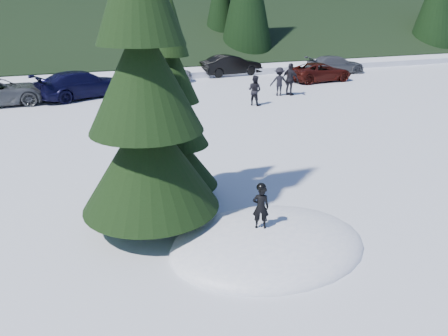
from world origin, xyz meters
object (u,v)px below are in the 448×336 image
object	(u,v)px
car_5	(231,65)
spruce_short	(175,124)
car_3	(82,84)
car_6	(320,72)
child_skier	(261,207)
spruce_tall	(145,90)
adult_1	(290,79)
car_7	(335,64)
adult_2	(279,82)
adult_0	(255,90)
car_4	(163,72)

from	to	relation	value
car_5	spruce_short	bearing A→B (deg)	149.17
car_3	car_6	size ratio (longest dim) A/B	1.17
car_3	car_5	distance (m)	11.59
child_skier	spruce_tall	bearing A→B (deg)	-16.56
adult_1	car_7	xyz separation A→B (m)	(7.24, 6.12, -0.27)
spruce_tall	adult_2	bearing A→B (deg)	51.89
car_5	car_6	distance (m)	6.48
child_skier	car_3	size ratio (longest dim) A/B	0.19
spruce_short	adult_0	size ratio (longest dim) A/B	3.46
car_3	car_7	bearing A→B (deg)	-105.38
child_skier	car_6	xyz separation A→B (m)	(12.95, 17.98, -0.36)
car_4	car_7	xyz separation A→B (m)	(13.00, -0.85, -0.00)
car_3	car_4	bearing A→B (deg)	-81.38
spruce_short	child_skier	xyz separation A→B (m)	(1.01, -3.15, -1.13)
spruce_short	adult_1	bearing A→B (deg)	49.31
car_3	car_7	xyz separation A→B (m)	(18.44, 2.52, -0.10)
child_skier	adult_2	distance (m)	16.78
car_7	car_5	bearing A→B (deg)	81.36
spruce_short	adult_2	size ratio (longest dim) A/B	3.34
car_4	car_5	bearing A→B (deg)	-67.50
car_5	car_7	bearing A→B (deg)	-108.64
spruce_short	adult_0	xyz separation A→B (m)	(6.79, 9.76, -1.33)
spruce_tall	car_6	xyz separation A→B (m)	(14.97, 16.22, -2.70)
spruce_short	adult_2	xyz separation A→B (m)	(9.14, 11.53, -1.30)
car_3	car_7	world-z (taller)	car_3
spruce_tall	adult_1	distance (m)	16.83
adult_0	car_3	distance (m)	9.73
spruce_short	car_5	bearing A→B (deg)	64.31
adult_0	adult_2	distance (m)	2.95
adult_2	car_4	size ratio (longest dim) A/B	0.42
car_3	car_4	size ratio (longest dim) A/B	1.36
spruce_short	adult_1	world-z (taller)	spruce_short
spruce_short	adult_2	bearing A→B (deg)	51.58
spruce_short	adult_1	distance (m)	14.99
adult_0	car_7	size ratio (longest dim) A/B	0.35
adult_0	car_4	world-z (taller)	adult_0
child_skier	adult_2	size ratio (longest dim) A/B	0.61
adult_1	car_6	bearing A→B (deg)	-77.48
adult_1	car_6	distance (m)	5.49
car_6	car_3	bearing A→B (deg)	85.88
adult_1	car_5	size ratio (longest dim) A/B	0.41
car_6	spruce_tall	bearing A→B (deg)	133.58
spruce_tall	child_skier	world-z (taller)	spruce_tall
child_skier	car_3	xyz separation A→B (m)	(-2.47, 18.08, -0.22)
adult_1	car_3	size ratio (longest dim) A/B	0.35
car_6	spruce_short	bearing A→B (deg)	132.98
spruce_tall	adult_2	world-z (taller)	spruce_tall
spruce_tall	child_skier	xyz separation A→B (m)	(2.01, -1.75, -2.35)
adult_0	car_7	world-z (taller)	adult_0
child_skier	car_7	xyz separation A→B (m)	(15.97, 20.60, -0.32)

